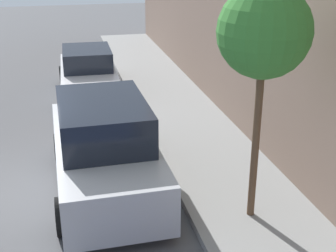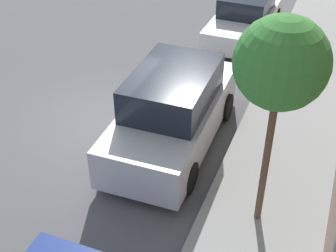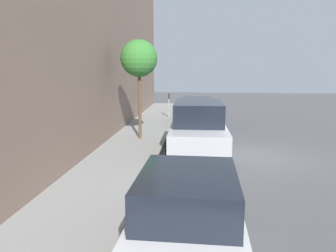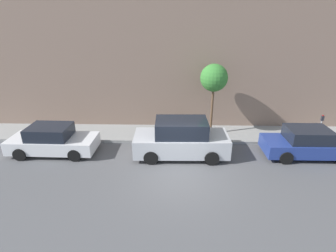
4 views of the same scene
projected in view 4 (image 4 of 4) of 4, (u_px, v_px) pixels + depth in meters
The scene contains 7 objects.
ground_plane at pixel (178, 177), 11.88m from camera, with size 60.00×60.00×0.00m, color #515154.
sidewalk at pixel (177, 134), 16.22m from camera, with size 2.45×32.00×0.15m.
parked_sedan_nearest at pixel (308, 143), 13.49m from camera, with size 1.92×4.51×1.54m.
parked_suv_second at pixel (181, 139), 13.46m from camera, with size 2.08×4.84×1.98m.
parked_sedan_third at pixel (53, 140), 13.81m from camera, with size 1.92×4.53×1.54m.
parking_meter_near at pixel (321, 125), 14.93m from camera, with size 0.11×0.15×1.50m.
street_tree at pixel (214, 78), 14.75m from camera, with size 1.56×1.56×4.22m.
Camera 4 is at (-10.10, 0.20, 6.69)m, focal length 28.00 mm.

